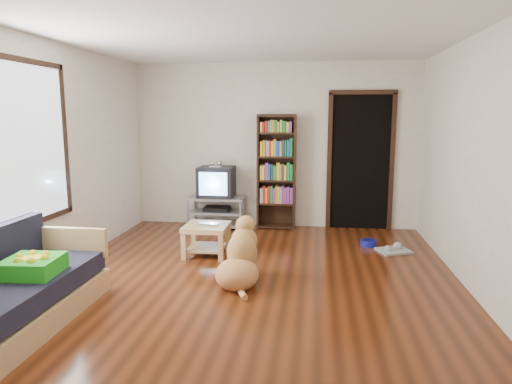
# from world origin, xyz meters

# --- Properties ---
(ground) EXTENTS (5.00, 5.00, 0.00)m
(ground) POSITION_xyz_m (0.00, 0.00, 0.00)
(ground) COLOR #58250F
(ground) RESTS_ON ground
(ceiling) EXTENTS (5.00, 5.00, 0.00)m
(ceiling) POSITION_xyz_m (0.00, 0.00, 2.60)
(ceiling) COLOR white
(ceiling) RESTS_ON ground
(wall_back) EXTENTS (4.50, 0.00, 4.50)m
(wall_back) POSITION_xyz_m (0.00, 2.50, 1.30)
(wall_back) COLOR silver
(wall_back) RESTS_ON ground
(wall_front) EXTENTS (4.50, 0.00, 4.50)m
(wall_front) POSITION_xyz_m (0.00, -2.50, 1.30)
(wall_front) COLOR silver
(wall_front) RESTS_ON ground
(wall_left) EXTENTS (0.00, 5.00, 5.00)m
(wall_left) POSITION_xyz_m (-2.25, 0.00, 1.30)
(wall_left) COLOR silver
(wall_left) RESTS_ON ground
(wall_right) EXTENTS (0.00, 5.00, 5.00)m
(wall_right) POSITION_xyz_m (2.25, 0.00, 1.30)
(wall_right) COLOR silver
(wall_right) RESTS_ON ground
(green_cushion) EXTENTS (0.47, 0.47, 0.15)m
(green_cushion) POSITION_xyz_m (-1.75, -1.28, 0.49)
(green_cushion) COLOR green
(green_cushion) RESTS_ON sofa
(laptop) EXTENTS (0.30, 0.21, 0.02)m
(laptop) POSITION_xyz_m (-0.71, 0.74, 0.41)
(laptop) COLOR silver
(laptop) RESTS_ON coffee_table
(dog_bowl) EXTENTS (0.22, 0.22, 0.08)m
(dog_bowl) POSITION_xyz_m (1.41, 1.47, 0.04)
(dog_bowl) COLOR #151595
(dog_bowl) RESTS_ON ground
(grey_rag) EXTENTS (0.49, 0.45, 0.03)m
(grey_rag) POSITION_xyz_m (1.71, 1.22, 0.01)
(grey_rag) COLOR #9D9D9D
(grey_rag) RESTS_ON ground
(window) EXTENTS (0.03, 1.46, 1.70)m
(window) POSITION_xyz_m (-2.23, -0.50, 1.50)
(window) COLOR white
(window) RESTS_ON wall_left
(doorway) EXTENTS (1.03, 0.05, 2.19)m
(doorway) POSITION_xyz_m (1.35, 2.48, 1.12)
(doorway) COLOR black
(doorway) RESTS_ON wall_back
(tv_stand) EXTENTS (0.90, 0.45, 0.50)m
(tv_stand) POSITION_xyz_m (-0.90, 2.25, 0.27)
(tv_stand) COLOR #99999E
(tv_stand) RESTS_ON ground
(crt_tv) EXTENTS (0.55, 0.52, 0.58)m
(crt_tv) POSITION_xyz_m (-0.90, 2.27, 0.74)
(crt_tv) COLOR black
(crt_tv) RESTS_ON tv_stand
(bookshelf) EXTENTS (0.60, 0.30, 1.80)m
(bookshelf) POSITION_xyz_m (0.05, 2.34, 1.00)
(bookshelf) COLOR black
(bookshelf) RESTS_ON ground
(sofa) EXTENTS (0.80, 1.80, 0.80)m
(sofa) POSITION_xyz_m (-1.87, -1.38, 0.26)
(sofa) COLOR tan
(sofa) RESTS_ON ground
(coffee_table) EXTENTS (0.55, 0.55, 0.40)m
(coffee_table) POSITION_xyz_m (-0.71, 0.77, 0.28)
(coffee_table) COLOR tan
(coffee_table) RESTS_ON ground
(dog) EXTENTS (0.52, 0.90, 0.73)m
(dog) POSITION_xyz_m (-0.11, -0.16, 0.27)
(dog) COLOR #C4814B
(dog) RESTS_ON ground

